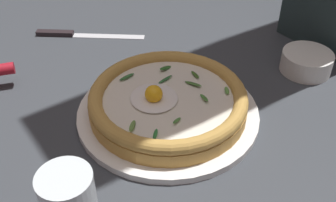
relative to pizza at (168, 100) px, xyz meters
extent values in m
cube|color=#373B41|center=(-0.01, 0.02, -0.05)|extent=(2.40, 2.40, 0.03)
cylinder|color=white|center=(0.00, 0.00, -0.03)|extent=(0.31, 0.31, 0.01)
cylinder|color=#C28E3F|center=(0.00, 0.00, -0.01)|extent=(0.26, 0.26, 0.02)
torus|color=#C39344|center=(0.00, 0.00, 0.01)|extent=(0.26, 0.26, 0.02)
cylinder|color=white|center=(0.00, 0.00, 0.00)|extent=(0.22, 0.22, 0.00)
ellipsoid|color=white|center=(-0.01, -0.02, 0.01)|extent=(0.08, 0.08, 0.01)
sphere|color=yellow|center=(0.00, -0.02, 0.02)|extent=(0.03, 0.03, 0.03)
ellipsoid|color=#2C622F|center=(-0.08, -0.04, 0.01)|extent=(0.02, 0.03, 0.00)
ellipsoid|color=#365B1E|center=(-0.04, 0.07, 0.01)|extent=(0.03, 0.01, 0.00)
ellipsoid|color=#256C2F|center=(0.08, -0.05, 0.01)|extent=(0.02, 0.02, 0.01)
ellipsoid|color=#568D3C|center=(0.03, 0.10, 0.01)|extent=(0.02, 0.01, 0.00)
ellipsoid|color=#2A6130|center=(-0.04, 0.01, 0.01)|extent=(0.02, 0.03, 0.01)
ellipsoid|color=#3F6C2F|center=(-0.02, 0.05, 0.01)|extent=(0.03, 0.03, 0.01)
ellipsoid|color=#417D33|center=(0.03, 0.05, 0.01)|extent=(0.03, 0.01, 0.01)
ellipsoid|color=#60893F|center=(0.04, -0.08, 0.01)|extent=(0.03, 0.02, 0.01)
ellipsoid|color=#447B36|center=(0.06, -0.01, 0.01)|extent=(0.02, 0.02, 0.01)
ellipsoid|color=#286024|center=(-0.08, 0.03, 0.01)|extent=(0.02, 0.03, 0.01)
cylinder|color=white|center=(-0.02, 0.30, -0.01)|extent=(0.10, 0.10, 0.04)
cube|color=silver|center=(-0.30, -0.01, -0.03)|extent=(0.09, 0.15, 0.00)
cube|color=black|center=(-0.36, -0.11, -0.03)|extent=(0.05, 0.08, 0.01)
camera|label=1|loc=(0.49, -0.22, 0.43)|focal=43.99mm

